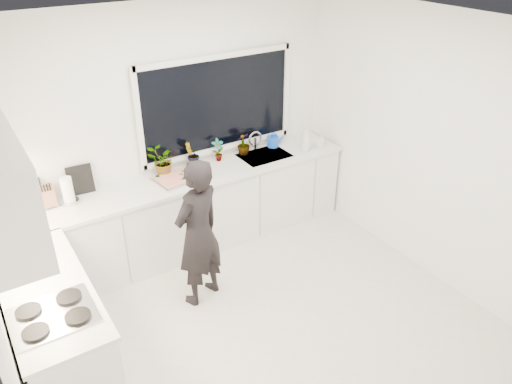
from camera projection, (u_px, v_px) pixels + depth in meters
floor at (256, 323)px, 4.75m from camera, size 4.00×3.50×0.02m
wall_back at (168, 131)px, 5.39m from camera, size 4.00×0.02×2.70m
wall_right at (423, 146)px, 5.04m from camera, size 0.02×3.50×2.70m
ceiling at (256, 28)px, 3.43m from camera, size 4.00×3.50×0.02m
window at (217, 104)px, 5.55m from camera, size 1.80×0.02×1.00m
base_cabinets_back at (186, 215)px, 5.60m from camera, size 3.92×0.58×0.88m
base_cabinets_left at (57, 335)px, 4.00m from camera, size 0.58×1.60×0.88m
countertop_back at (184, 179)px, 5.37m from camera, size 3.94×0.62×0.04m
countertop_left at (46, 290)px, 3.78m from camera, size 0.62×1.60×0.04m
sink at (264, 159)px, 5.89m from camera, size 0.58×0.42×0.14m
faucet at (255, 141)px, 5.96m from camera, size 0.03×0.03×0.22m
stovetop at (53, 315)px, 3.49m from camera, size 0.56×0.48×0.03m
person at (198, 233)px, 4.70m from camera, size 0.65×0.53×1.52m
pizza_tray at (179, 179)px, 5.31m from camera, size 0.54×0.43×0.03m
pizza at (179, 177)px, 5.30m from camera, size 0.50×0.38×0.01m
watering_can at (273, 141)px, 6.06m from camera, size 0.18×0.18×0.13m
paper_towel_roll at (68, 191)px, 4.82m from camera, size 0.14×0.14×0.26m
knife_block at (48, 196)px, 4.78m from camera, size 0.14×0.11×0.22m
utensil_crock at (26, 251)px, 4.05m from camera, size 0.13×0.13×0.16m
picture_frame_large at (30, 193)px, 4.77m from camera, size 0.22×0.06×0.28m
picture_frame_small at (80, 180)px, 5.00m from camera, size 0.25×0.04×0.30m
herb_plants at (185, 157)px, 5.46m from camera, size 1.27×0.27×0.32m
soap_bottles at (309, 139)px, 5.94m from camera, size 0.36×0.14×0.30m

